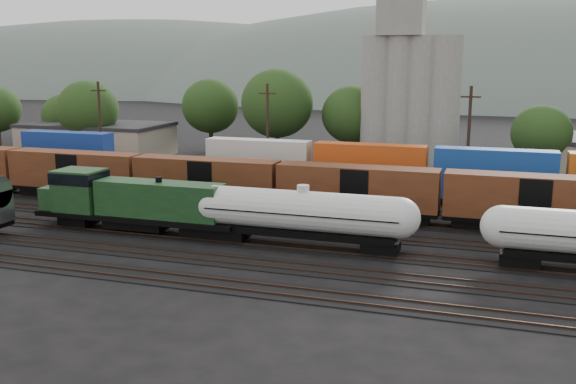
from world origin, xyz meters
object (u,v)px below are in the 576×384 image
(green_locomotive, at_px, (126,200))
(grain_silo, at_px, (409,87))
(tank_car_a, at_px, (303,213))
(orange_locomotive, at_px, (293,182))

(green_locomotive, xyz_separation_m, grain_silo, (18.72, 41.00, 8.43))
(tank_car_a, relative_size, grain_silo, 0.64)
(tank_car_a, distance_m, orange_locomotive, 16.02)
(tank_car_a, height_order, grain_silo, grain_silo)
(green_locomotive, distance_m, grain_silo, 45.85)
(orange_locomotive, bearing_deg, green_locomotive, -125.01)
(green_locomotive, relative_size, grain_silo, 0.65)
(orange_locomotive, height_order, grain_silo, grain_silo)
(tank_car_a, distance_m, grain_silo, 41.93)
(green_locomotive, distance_m, tank_car_a, 16.12)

